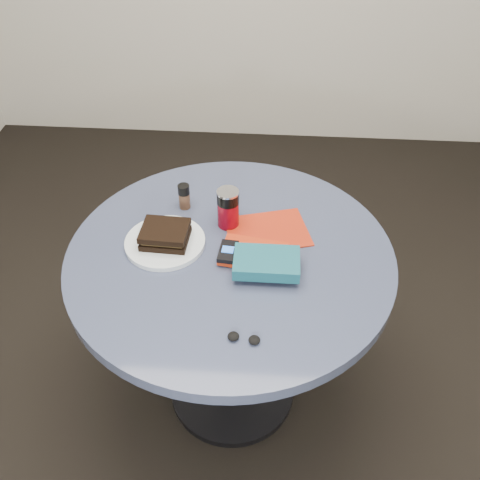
# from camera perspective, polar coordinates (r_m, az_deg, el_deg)

# --- Properties ---
(ground) EXTENTS (4.00, 4.00, 0.00)m
(ground) POSITION_cam_1_polar(r_m,az_deg,el_deg) (2.20, -0.81, -15.76)
(ground) COLOR black
(ground) RESTS_ON ground
(table) EXTENTS (1.00, 1.00, 0.75)m
(table) POSITION_cam_1_polar(r_m,az_deg,el_deg) (1.74, -0.99, -5.23)
(table) COLOR black
(table) RESTS_ON ground
(plate) EXTENTS (0.25, 0.25, 0.02)m
(plate) POSITION_cam_1_polar(r_m,az_deg,el_deg) (1.66, -8.00, -0.24)
(plate) COLOR silver
(plate) RESTS_ON table
(sandwich) EXTENTS (0.15, 0.13, 0.05)m
(sandwich) POSITION_cam_1_polar(r_m,az_deg,el_deg) (1.64, -7.99, 0.60)
(sandwich) COLOR black
(sandwich) RESTS_ON plate
(soda_can) EXTENTS (0.08, 0.08, 0.13)m
(soda_can) POSITION_cam_1_polar(r_m,az_deg,el_deg) (1.68, -1.28, 3.42)
(soda_can) COLOR maroon
(soda_can) RESTS_ON table
(pepper_grinder) EXTENTS (0.04, 0.04, 0.09)m
(pepper_grinder) POSITION_cam_1_polar(r_m,az_deg,el_deg) (1.78, -5.97, 4.66)
(pepper_grinder) COLOR #503422
(pepper_grinder) RESTS_ON table
(magazine) EXTENTS (0.29, 0.25, 0.00)m
(magazine) POSITION_cam_1_polar(r_m,az_deg,el_deg) (1.70, 2.94, 0.92)
(magazine) COLOR #9F230E
(magazine) RESTS_ON table
(red_book) EXTENTS (0.21, 0.16, 0.02)m
(red_book) POSITION_cam_1_polar(r_m,az_deg,el_deg) (1.60, 1.48, -1.47)
(red_book) COLOR #A9280D
(red_book) RESTS_ON magazine
(novel) EXTENTS (0.19, 0.12, 0.04)m
(novel) POSITION_cam_1_polar(r_m,az_deg,el_deg) (1.54, 2.85, -2.43)
(novel) COLOR #124A58
(novel) RESTS_ON red_book
(mp3_player) EXTENTS (0.06, 0.10, 0.02)m
(mp3_player) POSITION_cam_1_polar(r_m,az_deg,el_deg) (1.59, -1.30, -1.24)
(mp3_player) COLOR black
(mp3_player) RESTS_ON red_book
(headphones) EXTENTS (0.09, 0.04, 0.02)m
(headphones) POSITION_cam_1_polar(r_m,az_deg,el_deg) (1.39, 0.41, -10.43)
(headphones) COLOR black
(headphones) RESTS_ON table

